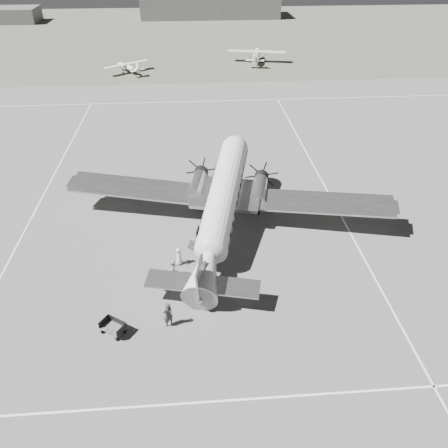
{
  "coord_description": "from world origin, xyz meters",
  "views": [
    {
      "loc": [
        -2.09,
        -29.43,
        23.29
      ],
      "look_at": [
        0.27,
        1.4,
        2.2
      ],
      "focal_mm": 35.0,
      "sensor_mm": 36.0,
      "label": 1
    }
  ],
  "objects_px": {
    "hangar_main": "(210,5)",
    "passenger": "(179,256)",
    "baggage_cart_near": "(171,281)",
    "light_plane_left": "(128,68)",
    "shed_secondary": "(6,15)",
    "baggage_cart_far": "(113,328)",
    "dc3_airliner": "(222,204)",
    "ramp_agent": "(174,268)",
    "ground_crew": "(168,314)",
    "light_plane_right": "(256,56)"
  },
  "relations": [
    {
      "from": "hangar_main",
      "to": "baggage_cart_far",
      "type": "distance_m",
      "value": 128.86
    },
    {
      "from": "baggage_cart_near",
      "to": "baggage_cart_far",
      "type": "bearing_deg",
      "value": -148.99
    },
    {
      "from": "light_plane_left",
      "to": "ramp_agent",
      "type": "height_order",
      "value": "light_plane_left"
    },
    {
      "from": "baggage_cart_near",
      "to": "shed_secondary",
      "type": "bearing_deg",
      "value": 94.28
    },
    {
      "from": "hangar_main",
      "to": "light_plane_left",
      "type": "bearing_deg",
      "value": -106.83
    },
    {
      "from": "passenger",
      "to": "shed_secondary",
      "type": "bearing_deg",
      "value": 17.79
    },
    {
      "from": "dc3_airliner",
      "to": "light_plane_left",
      "type": "bearing_deg",
      "value": 117.97
    },
    {
      "from": "light_plane_left",
      "to": "light_plane_right",
      "type": "distance_m",
      "value": 26.27
    },
    {
      "from": "light_plane_right",
      "to": "ramp_agent",
      "type": "xyz_separation_m",
      "value": [
        -15.73,
        -65.88,
        -0.5
      ]
    },
    {
      "from": "shed_secondary",
      "to": "baggage_cart_far",
      "type": "relative_size",
      "value": 10.39
    },
    {
      "from": "hangar_main",
      "to": "baggage_cart_near",
      "type": "bearing_deg",
      "value": -94.3
    },
    {
      "from": "dc3_airliner",
      "to": "ramp_agent",
      "type": "bearing_deg",
      "value": -112.88
    },
    {
      "from": "dc3_airliner",
      "to": "baggage_cart_near",
      "type": "bearing_deg",
      "value": -109.71
    },
    {
      "from": "shed_secondary",
      "to": "baggage_cart_far",
      "type": "distance_m",
      "value": 131.78
    },
    {
      "from": "light_plane_right",
      "to": "baggage_cart_near",
      "type": "distance_m",
      "value": 68.92
    },
    {
      "from": "light_plane_right",
      "to": "passenger",
      "type": "xyz_separation_m",
      "value": [
        -15.38,
        -64.42,
        -0.46
      ]
    },
    {
      "from": "baggage_cart_near",
      "to": "ramp_agent",
      "type": "distance_m",
      "value": 1.23
    },
    {
      "from": "ground_crew",
      "to": "baggage_cart_near",
      "type": "bearing_deg",
      "value": -124.17
    },
    {
      "from": "shed_secondary",
      "to": "ground_crew",
      "type": "bearing_deg",
      "value": -67.57
    },
    {
      "from": "dc3_airliner",
      "to": "light_plane_left",
      "type": "relative_size",
      "value": 3.34
    },
    {
      "from": "shed_secondary",
      "to": "light_plane_right",
      "type": "height_order",
      "value": "shed_secondary"
    },
    {
      "from": "ramp_agent",
      "to": "hangar_main",
      "type": "bearing_deg",
      "value": 23.97
    },
    {
      "from": "light_plane_left",
      "to": "passenger",
      "type": "height_order",
      "value": "light_plane_left"
    },
    {
      "from": "shed_secondary",
      "to": "light_plane_left",
      "type": "height_order",
      "value": "shed_secondary"
    },
    {
      "from": "hangar_main",
      "to": "passenger",
      "type": "distance_m",
      "value": 121.32
    },
    {
      "from": "hangar_main",
      "to": "baggage_cart_near",
      "type": "distance_m",
      "value": 123.98
    },
    {
      "from": "shed_secondary",
      "to": "passenger",
      "type": "distance_m",
      "value": 126.84
    },
    {
      "from": "shed_secondary",
      "to": "baggage_cart_near",
      "type": "bearing_deg",
      "value": -66.85
    },
    {
      "from": "light_plane_left",
      "to": "baggage_cart_far",
      "type": "relative_size",
      "value": 5.35
    },
    {
      "from": "shed_secondary",
      "to": "light_plane_left",
      "type": "relative_size",
      "value": 1.94
    },
    {
      "from": "shed_secondary",
      "to": "baggage_cart_near",
      "type": "distance_m",
      "value": 129.0
    },
    {
      "from": "light_plane_right",
      "to": "passenger",
      "type": "distance_m",
      "value": 66.23
    },
    {
      "from": "light_plane_right",
      "to": "ground_crew",
      "type": "relative_size",
      "value": 5.9
    },
    {
      "from": "dc3_airliner",
      "to": "ramp_agent",
      "type": "relative_size",
      "value": 20.43
    },
    {
      "from": "shed_secondary",
      "to": "passenger",
      "type": "height_order",
      "value": "shed_secondary"
    },
    {
      "from": "hangar_main",
      "to": "ground_crew",
      "type": "height_order",
      "value": "hangar_main"
    },
    {
      "from": "passenger",
      "to": "baggage_cart_far",
      "type": "bearing_deg",
      "value": 142.03
    },
    {
      "from": "ground_crew",
      "to": "light_plane_right",
      "type": "bearing_deg",
      "value": -136.1
    },
    {
      "from": "light_plane_right",
      "to": "ramp_agent",
      "type": "height_order",
      "value": "light_plane_right"
    },
    {
      "from": "light_plane_left",
      "to": "ground_crew",
      "type": "height_order",
      "value": "ground_crew"
    },
    {
      "from": "hangar_main",
      "to": "ramp_agent",
      "type": "xyz_separation_m",
      "value": [
        -9.01,
        -122.44,
        -2.54
      ]
    },
    {
      "from": "light_plane_right",
      "to": "passenger",
      "type": "relative_size",
      "value": 7.6
    },
    {
      "from": "baggage_cart_near",
      "to": "hangar_main",
      "type": "bearing_deg",
      "value": 66.83
    },
    {
      "from": "ramp_agent",
      "to": "passenger",
      "type": "distance_m",
      "value": 1.5
    },
    {
      "from": "baggage_cart_near",
      "to": "light_plane_left",
      "type": "bearing_deg",
      "value": 80.05
    },
    {
      "from": "hangar_main",
      "to": "passenger",
      "type": "height_order",
      "value": "hangar_main"
    },
    {
      "from": "hangar_main",
      "to": "ramp_agent",
      "type": "distance_m",
      "value": 122.8
    },
    {
      "from": "hangar_main",
      "to": "dc3_airliner",
      "type": "height_order",
      "value": "hangar_main"
    },
    {
      "from": "baggage_cart_near",
      "to": "passenger",
      "type": "relative_size",
      "value": 1.0
    },
    {
      "from": "baggage_cart_near",
      "to": "light_plane_right",
      "type": "bearing_deg",
      "value": 57.7
    }
  ]
}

